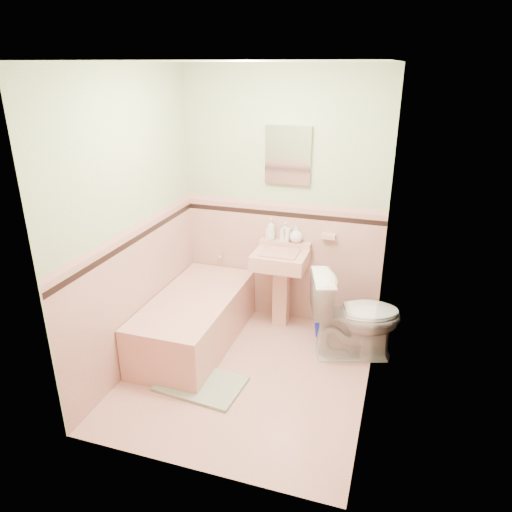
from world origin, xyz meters
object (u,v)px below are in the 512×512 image
(bathtub, at_px, (195,321))
(soap_bottle_right, at_px, (296,234))
(medicine_cabinet, at_px, (288,155))
(soap_bottle_mid, at_px, (286,232))
(bucket, at_px, (325,326))
(sink, at_px, (280,290))
(shoe, at_px, (190,370))
(toilet, at_px, (355,315))
(soap_bottle_left, at_px, (271,229))

(bathtub, distance_m, soap_bottle_right, 1.28)
(medicine_cabinet, relative_size, soap_bottle_right, 3.24)
(soap_bottle_mid, bearing_deg, bucket, -25.82)
(bathtub, bearing_deg, sink, 37.93)
(shoe, bearing_deg, soap_bottle_right, 49.21)
(medicine_cabinet, relative_size, soap_bottle_mid, 2.79)
(toilet, height_order, shoe, toilet)
(bathtub, xyz_separation_m, bucket, (1.16, 0.48, -0.12))
(bathtub, xyz_separation_m, soap_bottle_left, (0.53, 0.71, 0.74))
(soap_bottle_right, height_order, shoe, soap_bottle_right)
(sink, height_order, medicine_cabinet, medicine_cabinet)
(sink, relative_size, bucket, 3.66)
(toilet, height_order, bucket, toilet)
(soap_bottle_right, distance_m, toilet, 0.97)
(soap_bottle_right, bearing_deg, bucket, -31.97)
(soap_bottle_left, height_order, soap_bottle_right, soap_bottle_left)
(bathtub, xyz_separation_m, soap_bottle_mid, (0.68, 0.71, 0.73))
(sink, xyz_separation_m, medicine_cabinet, (0.00, 0.21, 1.30))
(toilet, bearing_deg, shoe, 103.25)
(toilet, bearing_deg, bucket, 34.53)
(soap_bottle_mid, distance_m, shoe, 1.60)
(soap_bottle_left, bearing_deg, soap_bottle_mid, 0.00)
(shoe, bearing_deg, soap_bottle_left, 59.56)
(bathtub, height_order, sink, sink)
(soap_bottle_left, height_order, bucket, soap_bottle_left)
(medicine_cabinet, relative_size, bucket, 2.46)
(shoe, bearing_deg, toilet, 16.62)
(bathtub, height_order, soap_bottle_right, soap_bottle_right)
(soap_bottle_left, relative_size, soap_bottle_right, 1.29)
(bucket, bearing_deg, medicine_cabinet, 151.46)
(sink, distance_m, soap_bottle_left, 0.61)
(medicine_cabinet, relative_size, shoe, 3.64)
(sink, xyz_separation_m, soap_bottle_right, (0.11, 0.18, 0.54))
(bucket, xyz_separation_m, shoe, (-0.99, -0.99, -0.05))
(soap_bottle_right, bearing_deg, soap_bottle_left, 180.00)
(toilet, distance_m, shoe, 1.53)
(bathtub, height_order, soap_bottle_left, soap_bottle_left)
(bathtub, height_order, medicine_cabinet, medicine_cabinet)
(soap_bottle_right, bearing_deg, soap_bottle_mid, 180.00)
(toilet, bearing_deg, sink, 52.65)
(soap_bottle_mid, distance_m, bucket, 1.00)
(medicine_cabinet, height_order, soap_bottle_right, medicine_cabinet)
(sink, relative_size, soap_bottle_left, 3.76)
(soap_bottle_mid, bearing_deg, bathtub, -133.87)
(bathtub, height_order, bucket, bathtub)
(soap_bottle_right, xyz_separation_m, bucket, (0.37, -0.23, -0.83))
(toilet, distance_m, bucket, 0.48)
(bucket, bearing_deg, soap_bottle_right, 148.03)
(soap_bottle_left, bearing_deg, sink, -50.88)
(medicine_cabinet, bearing_deg, bathtub, -132.58)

